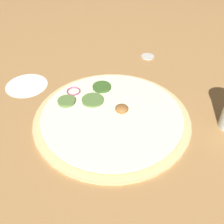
# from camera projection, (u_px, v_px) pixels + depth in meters

# --- Properties ---
(ground_plane) EXTENTS (3.00, 3.00, 0.00)m
(ground_plane) POSITION_uv_depth(u_px,v_px,m) (112.00, 119.00, 0.59)
(ground_plane) COLOR #9E703F
(pizza) EXTENTS (0.35, 0.35, 0.03)m
(pizza) POSITION_uv_depth(u_px,v_px,m) (111.00, 116.00, 0.59)
(pizza) COLOR #D6B77A
(pizza) RESTS_ON ground_plane
(loose_cap) EXTENTS (0.04, 0.04, 0.01)m
(loose_cap) POSITION_uv_depth(u_px,v_px,m) (148.00, 56.00, 0.80)
(loose_cap) COLOR beige
(loose_cap) RESTS_ON ground_plane
(flour_patch) EXTENTS (0.11, 0.11, 0.00)m
(flour_patch) POSITION_uv_depth(u_px,v_px,m) (27.00, 85.00, 0.69)
(flour_patch) COLOR white
(flour_patch) RESTS_ON ground_plane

